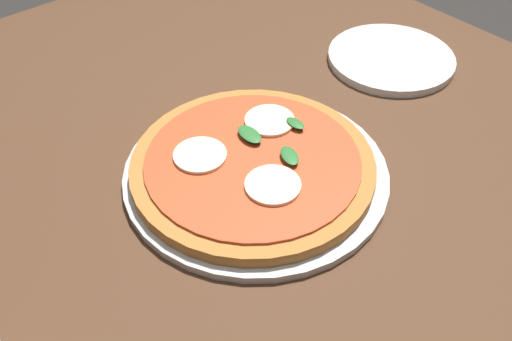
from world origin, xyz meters
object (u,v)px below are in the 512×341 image
at_px(pizza, 253,164).
at_px(dining_table, 253,212).
at_px(plate_white, 391,58).
at_px(serving_tray, 256,173).

bearing_deg(pizza, dining_table, 136.96).
bearing_deg(pizza, plate_white, 99.50).
bearing_deg(plate_white, serving_tray, -80.10).
height_order(pizza, plate_white, pizza).
height_order(dining_table, pizza, pizza).
xyz_separation_m(dining_table, plate_white, (-0.05, 0.37, 0.10)).
relative_size(serving_tray, pizza, 1.09).
distance_m(serving_tray, plate_white, 0.38).
xyz_separation_m(dining_table, pizza, (0.01, -0.01, 0.12)).
bearing_deg(dining_table, plate_white, 98.02).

